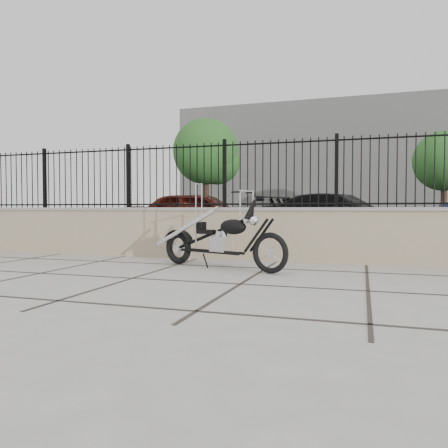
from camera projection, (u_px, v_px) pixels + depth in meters
ground_plane at (240, 284)px, 5.39m from camera, size 90.00×90.00×0.00m
parking_lot at (325, 232)px, 17.29m from camera, size 30.00×30.00×0.00m
retaining_wall at (278, 234)px, 7.75m from camera, size 14.00×0.36×0.96m
iron_fence at (278, 173)px, 7.72m from camera, size 14.00×0.08×1.20m
background_building at (342, 165)px, 30.49m from camera, size 22.00×6.00×8.00m
chopper_motorcycle at (218, 225)px, 6.82m from camera, size 2.28×1.18×1.37m
car_red at (201, 216)px, 12.51m from camera, size 4.32×1.94×1.44m
car_black at (340, 217)px, 12.59m from camera, size 5.15×3.43×1.38m
bollard_a at (241, 230)px, 10.01m from camera, size 0.12×0.12×0.89m
bollard_b at (389, 232)px, 8.83m from camera, size 0.14×0.14×0.92m
tree_left at (206, 149)px, 22.82m from camera, size 3.46×3.46×5.83m
tree_right at (444, 158)px, 19.92m from camera, size 2.75×2.75×4.65m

